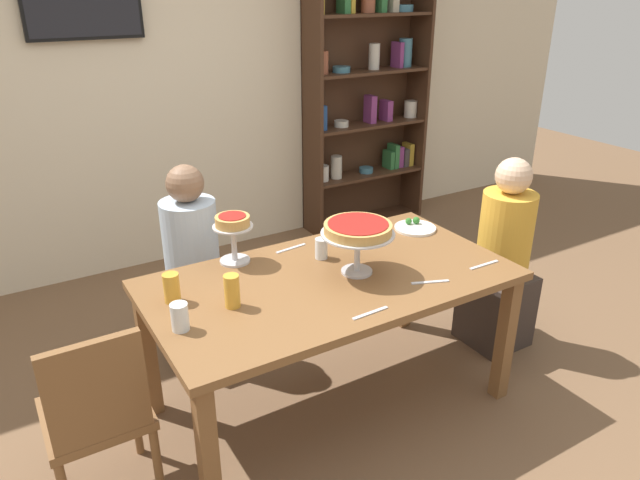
% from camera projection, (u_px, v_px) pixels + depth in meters
% --- Properties ---
extents(ground_plane, '(12.00, 12.00, 0.00)m').
position_uv_depth(ground_plane, '(330.00, 402.00, 3.07)').
color(ground_plane, brown).
extents(rear_partition, '(8.00, 0.12, 2.80)m').
position_uv_depth(rear_partition, '(170.00, 74.00, 4.23)').
color(rear_partition, beige).
rests_on(rear_partition, ground_plane).
extents(dining_table, '(1.72, 0.93, 0.74)m').
position_uv_depth(dining_table, '(331.00, 292.00, 2.81)').
color(dining_table, brown).
rests_on(dining_table, ground_plane).
extents(bookshelf, '(1.10, 0.30, 2.21)m').
position_uv_depth(bookshelf, '(366.00, 95.00, 4.94)').
color(bookshelf, '#422819').
rests_on(bookshelf, ground_plane).
extents(television, '(0.73, 0.05, 0.42)m').
position_uv_depth(television, '(82.00, 5.00, 3.71)').
color(television, black).
extents(diner_head_east, '(0.34, 0.34, 1.15)m').
position_uv_depth(diner_head_east, '(501.00, 268.00, 3.41)').
color(diner_head_east, '#382D28').
rests_on(diner_head_east, ground_plane).
extents(diner_far_left, '(0.34, 0.34, 1.15)m').
position_uv_depth(diner_far_left, '(194.00, 278.00, 3.29)').
color(diner_far_left, '#382D28').
rests_on(diner_far_left, ground_plane).
extents(chair_head_west, '(0.40, 0.40, 0.87)m').
position_uv_depth(chair_head_west, '(97.00, 413.00, 2.28)').
color(chair_head_west, brown).
rests_on(chair_head_west, ground_plane).
extents(deep_dish_pizza_stand, '(0.35, 0.35, 0.25)m').
position_uv_depth(deep_dish_pizza_stand, '(358.00, 231.00, 2.72)').
color(deep_dish_pizza_stand, silver).
rests_on(deep_dish_pizza_stand, dining_table).
extents(personal_pizza_stand, '(0.20, 0.20, 0.25)m').
position_uv_depth(personal_pizza_stand, '(233.00, 228.00, 2.84)').
color(personal_pizza_stand, silver).
rests_on(personal_pizza_stand, dining_table).
extents(salad_plate_near_diner, '(0.21, 0.21, 0.06)m').
position_uv_depth(salad_plate_near_diner, '(363.00, 229.00, 3.26)').
color(salad_plate_near_diner, white).
rests_on(salad_plate_near_diner, dining_table).
extents(salad_plate_far_diner, '(0.23, 0.23, 0.05)m').
position_uv_depth(salad_plate_far_diner, '(415.00, 227.00, 3.30)').
color(salad_plate_far_diner, white).
rests_on(salad_plate_far_diner, dining_table).
extents(beer_glass_amber_tall, '(0.07, 0.07, 0.15)m').
position_uv_depth(beer_glass_amber_tall, '(232.00, 291.00, 2.49)').
color(beer_glass_amber_tall, gold).
rests_on(beer_glass_amber_tall, dining_table).
extents(beer_glass_amber_short, '(0.07, 0.07, 0.13)m').
position_uv_depth(beer_glass_amber_short, '(172.00, 288.00, 2.53)').
color(beer_glass_amber_short, gold).
rests_on(beer_glass_amber_short, dining_table).
extents(water_glass_clear_near, '(0.07, 0.07, 0.12)m').
position_uv_depth(water_glass_clear_near, '(180.00, 317.00, 2.33)').
color(water_glass_clear_near, white).
rests_on(water_glass_clear_near, dining_table).
extents(water_glass_clear_far, '(0.06, 0.06, 0.10)m').
position_uv_depth(water_glass_clear_far, '(321.00, 248.00, 2.93)').
color(water_glass_clear_far, white).
rests_on(water_glass_clear_far, dining_table).
extents(cutlery_fork_near, '(0.18, 0.02, 0.00)m').
position_uv_depth(cutlery_fork_near, '(370.00, 313.00, 2.46)').
color(cutlery_fork_near, silver).
rests_on(cutlery_fork_near, dining_table).
extents(cutlery_knife_near, '(0.17, 0.08, 0.00)m').
position_uv_depth(cutlery_knife_near, '(430.00, 282.00, 2.71)').
color(cutlery_knife_near, silver).
rests_on(cutlery_knife_near, dining_table).
extents(cutlery_fork_far, '(0.18, 0.04, 0.00)m').
position_uv_depth(cutlery_fork_far, '(291.00, 248.00, 3.06)').
color(cutlery_fork_far, silver).
rests_on(cutlery_fork_far, dining_table).
extents(cutlery_knife_far, '(0.18, 0.02, 0.00)m').
position_uv_depth(cutlery_knife_far, '(484.00, 265.00, 2.88)').
color(cutlery_knife_far, silver).
rests_on(cutlery_knife_far, dining_table).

